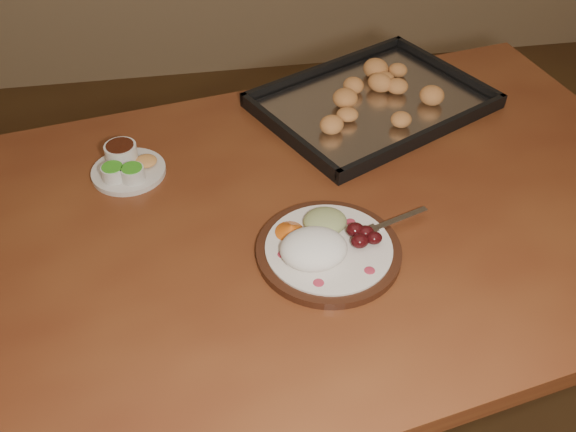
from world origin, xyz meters
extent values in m
cube|color=brown|center=(-0.23, 0.10, 0.73)|extent=(1.64, 1.15, 0.04)
cylinder|color=#513218|center=(0.37, 0.60, 0.35)|extent=(0.07, 0.07, 0.71)
cylinder|color=#33180E|center=(-0.20, 0.00, 0.76)|extent=(0.25, 0.25, 0.01)
cylinder|color=silver|center=(-0.20, 0.00, 0.77)|extent=(0.22, 0.22, 0.01)
ellipsoid|color=#AC293F|center=(-0.23, -0.08, 0.77)|extent=(0.02, 0.02, 0.00)
ellipsoid|color=#AC293F|center=(-0.14, -0.07, 0.77)|extent=(0.02, 0.02, 0.00)
ellipsoid|color=#AC293F|center=(-0.15, 0.05, 0.77)|extent=(0.02, 0.02, 0.00)
ellipsoid|color=#AC293F|center=(-0.28, -0.01, 0.77)|extent=(0.02, 0.02, 0.00)
ellipsoid|color=white|center=(-0.22, -0.02, 0.78)|extent=(0.14, 0.13, 0.05)
ellipsoid|color=#4D0B11|center=(-0.15, -0.01, 0.78)|extent=(0.03, 0.03, 0.02)
ellipsoid|color=#4D0B11|center=(-0.13, 0.01, 0.78)|extent=(0.03, 0.03, 0.02)
ellipsoid|color=#4D0B11|center=(-0.15, 0.02, 0.78)|extent=(0.03, 0.03, 0.02)
ellipsoid|color=#4D0B11|center=(-0.12, -0.01, 0.78)|extent=(0.03, 0.03, 0.02)
ellipsoid|color=tan|center=(-0.19, 0.05, 0.78)|extent=(0.09, 0.09, 0.03)
cone|color=#CB5512|center=(-0.25, 0.04, 0.78)|extent=(0.08, 0.08, 0.02)
cube|color=silver|center=(-0.06, 0.04, 0.77)|extent=(0.12, 0.05, 0.00)
cube|color=silver|center=(-0.12, 0.02, 0.77)|extent=(0.04, 0.03, 0.00)
cylinder|color=silver|center=(-0.14, 0.01, 0.77)|extent=(0.03, 0.01, 0.00)
cylinder|color=silver|center=(-0.14, 0.01, 0.77)|extent=(0.03, 0.01, 0.00)
cylinder|color=silver|center=(-0.14, 0.02, 0.77)|extent=(0.03, 0.01, 0.00)
cylinder|color=silver|center=(-0.14, 0.02, 0.77)|extent=(0.03, 0.01, 0.00)
cylinder|color=beige|center=(-0.54, 0.28, 0.76)|extent=(0.14, 0.14, 0.01)
cylinder|color=silver|center=(-0.56, 0.26, 0.77)|extent=(0.05, 0.05, 0.03)
cylinder|color=green|center=(-0.56, 0.26, 0.79)|extent=(0.04, 0.04, 0.00)
cylinder|color=silver|center=(-0.52, 0.25, 0.77)|extent=(0.05, 0.05, 0.03)
cylinder|color=green|center=(-0.52, 0.25, 0.79)|extent=(0.04, 0.04, 0.00)
cylinder|color=silver|center=(-0.55, 0.31, 0.78)|extent=(0.06, 0.06, 0.04)
cylinder|color=black|center=(-0.55, 0.31, 0.80)|extent=(0.05, 0.05, 0.00)
ellipsoid|color=#E4A550|center=(-0.50, 0.29, 0.77)|extent=(0.04, 0.04, 0.02)
cube|color=black|center=(0.00, 0.44, 0.75)|extent=(0.58, 0.53, 0.01)
cube|color=black|center=(-0.08, 0.59, 0.77)|extent=(0.43, 0.22, 0.02)
cube|color=black|center=(0.07, 0.29, 0.77)|extent=(0.43, 0.22, 0.02)
cube|color=black|center=(0.21, 0.54, 0.77)|extent=(0.17, 0.32, 0.02)
cube|color=black|center=(-0.21, 0.33, 0.77)|extent=(0.17, 0.32, 0.02)
cube|color=silver|center=(0.00, 0.44, 0.76)|extent=(0.54, 0.48, 0.00)
ellipsoid|color=#DC874D|center=(0.05, 0.46, 0.78)|extent=(0.05, 0.05, 0.04)
ellipsoid|color=#DC874D|center=(0.08, 0.52, 0.78)|extent=(0.07, 0.07, 0.04)
ellipsoid|color=#DC874D|center=(-0.01, 0.54, 0.78)|extent=(0.07, 0.07, 0.04)
ellipsoid|color=#DC874D|center=(-0.05, 0.48, 0.78)|extent=(0.06, 0.06, 0.04)
ellipsoid|color=#DC874D|center=(-0.09, 0.47, 0.78)|extent=(0.07, 0.07, 0.04)
ellipsoid|color=#DC874D|center=(-0.06, 0.42, 0.78)|extent=(0.07, 0.06, 0.04)
ellipsoid|color=#DC874D|center=(-0.10, 0.37, 0.78)|extent=(0.07, 0.06, 0.04)
ellipsoid|color=#DC874D|center=(-0.01, 0.34, 0.78)|extent=(0.07, 0.07, 0.04)
ellipsoid|color=#DC874D|center=(0.00, 0.38, 0.78)|extent=(0.06, 0.06, 0.04)
ellipsoid|color=#DC874D|center=(0.07, 0.38, 0.78)|extent=(0.07, 0.07, 0.04)
ellipsoid|color=#DC874D|center=(0.05, 0.44, 0.78)|extent=(0.07, 0.07, 0.04)
camera|label=1|loc=(-0.39, -0.75, 1.53)|focal=40.00mm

